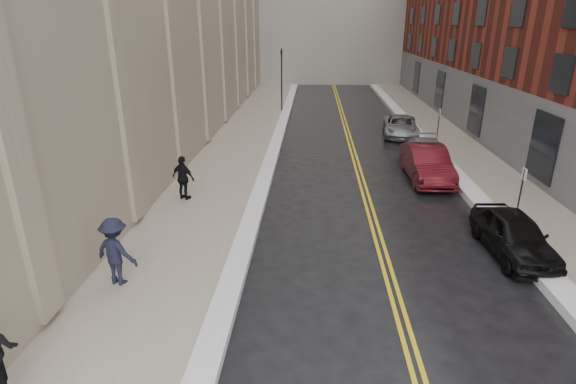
# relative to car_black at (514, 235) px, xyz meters

# --- Properties ---
(ground) EXTENTS (160.00, 160.00, 0.00)m
(ground) POSITION_rel_car_black_xyz_m (-6.75, -5.52, -0.71)
(ground) COLOR black
(ground) RESTS_ON ground
(sidewalk_left) EXTENTS (4.00, 64.00, 0.15)m
(sidewalk_left) POSITION_rel_car_black_xyz_m (-11.25, 10.48, -0.63)
(sidewalk_left) COLOR gray
(sidewalk_left) RESTS_ON ground
(sidewalk_right) EXTENTS (3.00, 64.00, 0.15)m
(sidewalk_right) POSITION_rel_car_black_xyz_m (2.25, 10.48, -0.63)
(sidewalk_right) COLOR gray
(sidewalk_right) RESTS_ON ground
(lane_stripe_a) EXTENTS (0.12, 64.00, 0.01)m
(lane_stripe_a) POSITION_rel_car_black_xyz_m (-4.37, 10.48, -0.71)
(lane_stripe_a) COLOR gold
(lane_stripe_a) RESTS_ON ground
(lane_stripe_b) EXTENTS (0.12, 64.00, 0.01)m
(lane_stripe_b) POSITION_rel_car_black_xyz_m (-4.13, 10.48, -0.71)
(lane_stripe_b) COLOR gold
(lane_stripe_b) RESTS_ON ground
(snow_ridge_left) EXTENTS (0.70, 60.80, 0.26)m
(snow_ridge_left) POSITION_rel_car_black_xyz_m (-8.95, 10.48, -0.58)
(snow_ridge_left) COLOR white
(snow_ridge_left) RESTS_ON ground
(snow_ridge_right) EXTENTS (0.85, 60.80, 0.30)m
(snow_ridge_right) POSITION_rel_car_black_xyz_m (0.40, 10.48, -0.56)
(snow_ridge_right) COLOR white
(snow_ridge_right) RESTS_ON ground
(traffic_signal) EXTENTS (0.18, 0.15, 5.20)m
(traffic_signal) POSITION_rel_car_black_xyz_m (-9.35, 24.48, 2.37)
(traffic_signal) COLOR black
(traffic_signal) RESTS_ON ground
(parking_sign_near) EXTENTS (0.06, 0.35, 2.23)m
(parking_sign_near) POSITION_rel_car_black_xyz_m (1.15, 2.48, 0.65)
(parking_sign_near) COLOR black
(parking_sign_near) RESTS_ON ground
(parking_sign_far) EXTENTS (0.06, 0.35, 2.23)m
(parking_sign_far) POSITION_rel_car_black_xyz_m (1.15, 14.48, 0.65)
(parking_sign_far) COLOR black
(parking_sign_far) RESTS_ON ground
(car_black) EXTENTS (1.84, 4.23, 1.42)m
(car_black) POSITION_rel_car_black_xyz_m (0.00, 0.00, 0.00)
(car_black) COLOR black
(car_black) RESTS_ON ground
(car_maroon) EXTENTS (1.76, 5.00, 1.65)m
(car_maroon) POSITION_rel_car_black_xyz_m (-1.11, 7.49, 0.11)
(car_maroon) COLOR #480C13
(car_maroon) RESTS_ON ground
(car_silver_near) EXTENTS (2.14, 4.78, 1.36)m
(car_silver_near) POSITION_rel_car_black_xyz_m (-0.55, 9.65, -0.03)
(car_silver_near) COLOR #A9AAB0
(car_silver_near) RESTS_ON ground
(car_silver_far) EXTENTS (2.74, 4.99, 1.32)m
(car_silver_far) POSITION_rel_car_black_xyz_m (-0.76, 16.55, -0.05)
(car_silver_far) COLOR gray
(car_silver_far) RESTS_ON ground
(pedestrian_b) EXTENTS (1.48, 1.12, 2.03)m
(pedestrian_b) POSITION_rel_car_black_xyz_m (-12.19, -2.68, 0.45)
(pedestrian_b) COLOR black
(pedestrian_b) RESTS_ON sidewalk_left
(pedestrian_c) EXTENTS (1.20, 0.88, 1.90)m
(pedestrian_c) POSITION_rel_car_black_xyz_m (-12.08, 3.91, 0.39)
(pedestrian_c) COLOR black
(pedestrian_c) RESTS_ON sidewalk_left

